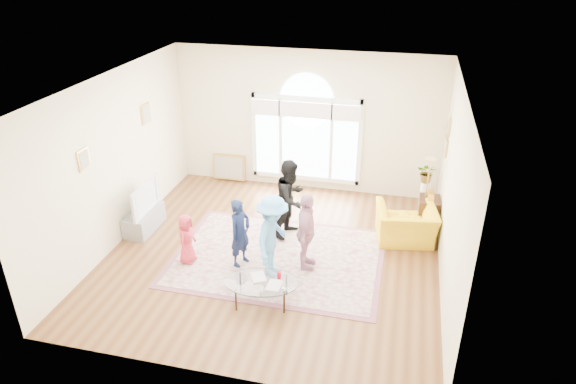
% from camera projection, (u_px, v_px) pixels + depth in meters
% --- Properties ---
extents(ground, '(6.00, 6.00, 0.00)m').
position_uv_depth(ground, '(273.00, 255.00, 9.55)').
color(ground, '#583218').
rests_on(ground, ground).
extents(room_shell, '(6.00, 6.00, 6.00)m').
position_uv_depth(room_shell, '(305.00, 126.00, 11.31)').
color(room_shell, beige).
rests_on(room_shell, ground).
extents(area_rug, '(3.60, 2.60, 0.02)m').
position_uv_depth(area_rug, '(278.00, 257.00, 9.45)').
color(area_rug, beige).
rests_on(area_rug, ground).
extents(rug_border, '(3.80, 2.80, 0.01)m').
position_uv_depth(rug_border, '(278.00, 258.00, 9.45)').
color(rug_border, '#814857').
rests_on(rug_border, ground).
extents(tv_console, '(0.45, 1.00, 0.42)m').
position_uv_depth(tv_console, '(144.00, 220.00, 10.29)').
color(tv_console, gray).
rests_on(tv_console, ground).
extents(television, '(0.17, 1.05, 0.61)m').
position_uv_depth(television, '(141.00, 197.00, 10.06)').
color(television, black).
rests_on(television, tv_console).
extents(coffee_table, '(1.29, 0.94, 0.54)m').
position_uv_depth(coffee_table, '(262.00, 282.00, 8.12)').
color(coffee_table, silver).
rests_on(coffee_table, ground).
extents(armchair, '(1.25, 1.14, 0.71)m').
position_uv_depth(armchair, '(406.00, 225.00, 9.83)').
color(armchair, yellow).
rests_on(armchair, ground).
extents(side_cabinet, '(0.40, 0.50, 0.70)m').
position_uv_depth(side_cabinet, '(428.00, 214.00, 10.21)').
color(side_cabinet, black).
rests_on(side_cabinet, ground).
extents(floor_lamp, '(0.25, 0.25, 1.51)m').
position_uv_depth(floor_lamp, '(429.00, 169.00, 9.90)').
color(floor_lamp, black).
rests_on(floor_lamp, ground).
extents(plant_pedestal, '(0.20, 0.20, 0.70)m').
position_uv_depth(plant_pedestal, '(424.00, 197.00, 10.89)').
color(plant_pedestal, white).
rests_on(plant_pedestal, ground).
extents(potted_plant, '(0.45, 0.41, 0.44)m').
position_uv_depth(potted_plant, '(427.00, 173.00, 10.63)').
color(potted_plant, '#33722D').
rests_on(potted_plant, plant_pedestal).
extents(leaning_picture, '(0.80, 0.14, 0.62)m').
position_uv_depth(leaning_picture, '(230.00, 180.00, 12.46)').
color(leaning_picture, tan).
rests_on(leaning_picture, ground).
extents(child_red, '(0.31, 0.47, 0.94)m').
position_uv_depth(child_red, '(187.00, 239.00, 9.12)').
color(child_red, '#C72D40').
rests_on(child_red, area_rug).
extents(child_navy, '(0.46, 0.54, 1.27)m').
position_uv_depth(child_navy, '(240.00, 233.00, 8.98)').
color(child_navy, '#121B3A').
rests_on(child_navy, area_rug).
extents(child_black, '(0.81, 0.91, 1.56)m').
position_uv_depth(child_black, '(291.00, 198.00, 9.85)').
color(child_black, black).
rests_on(child_black, area_rug).
extents(child_pink, '(0.41, 0.86, 1.44)m').
position_uv_depth(child_pink, '(306.00, 232.00, 8.85)').
color(child_pink, '#C787A1').
rests_on(child_pink, area_rug).
extents(child_blue, '(0.65, 1.02, 1.50)m').
position_uv_depth(child_blue, '(273.00, 237.00, 8.65)').
color(child_blue, '#59A5EB').
rests_on(child_blue, area_rug).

